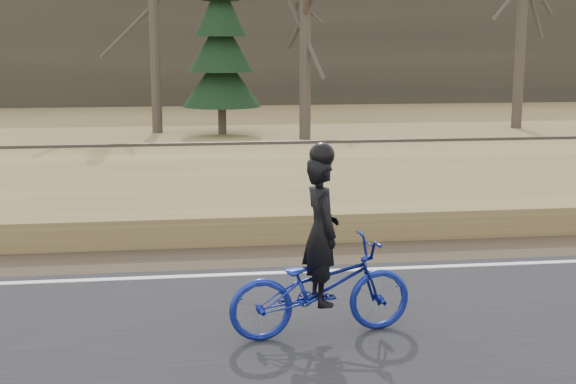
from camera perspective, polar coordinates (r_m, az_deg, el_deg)
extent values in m
plane|color=olive|center=(11.51, 17.11, -5.44)|extent=(120.00, 120.00, 0.00)
cube|color=silver|center=(11.66, 16.72, -4.86)|extent=(120.00, 0.12, 0.01)
cube|color=#473A2B|center=(12.56, 14.85, -3.86)|extent=(120.00, 1.60, 0.04)
cube|color=olive|center=(15.25, 10.62, -0.33)|extent=(120.00, 5.00, 0.44)
cube|color=slate|center=(18.84, 7.03, 1.91)|extent=(120.00, 3.00, 0.45)
cube|color=black|center=(18.80, 7.05, 2.79)|extent=(120.00, 2.40, 0.14)
cube|color=brown|center=(18.09, 7.64, 2.93)|extent=(120.00, 0.07, 0.15)
cube|color=brown|center=(19.47, 6.53, 3.51)|extent=(120.00, 0.07, 0.15)
cube|color=#383328|center=(40.28, -0.90, 10.68)|extent=(120.00, 4.00, 6.00)
imported|color=navy|center=(8.44, 2.35, -6.80)|extent=(2.03, 0.94, 1.03)
imported|color=black|center=(8.27, 2.39, -2.79)|extent=(0.44, 0.61, 1.54)
sphere|color=black|center=(8.12, 2.43, 2.64)|extent=(0.26, 0.26, 0.26)
cylinder|color=#473E34|center=(25.23, 1.24, 10.55)|extent=(0.36, 0.36, 5.99)
cylinder|color=#473E34|center=(26.71, -4.71, 5.43)|extent=(0.28, 0.28, 1.24)
cone|color=black|center=(26.62, -4.75, 8.02)|extent=(2.60, 2.60, 1.80)
cone|color=black|center=(26.59, -4.79, 10.46)|extent=(2.15, 2.15, 1.80)
cone|color=black|center=(26.61, -4.83, 12.90)|extent=(1.70, 1.70, 1.80)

